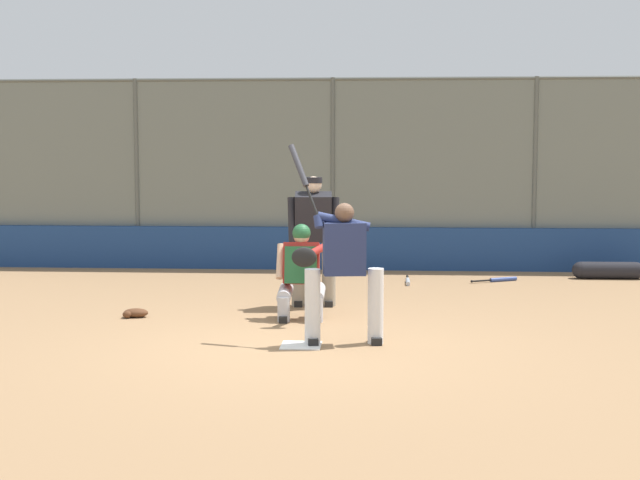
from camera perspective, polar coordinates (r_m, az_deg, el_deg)
ground_plane at (r=9.64m, az=-1.22°, el=-6.79°), size 160.00×160.00×0.00m
home_plate_marker at (r=9.64m, az=-1.22°, el=-6.76°), size 0.43×0.43×0.01m
backstop_fence at (r=15.87m, az=0.83°, el=4.57°), size 14.26×0.08×3.40m
padding_wall at (r=15.86m, az=0.80°, el=-0.54°), size 13.90×0.18×0.75m
bleachers_beyond at (r=18.46m, az=7.44°, el=0.61°), size 9.93×2.50×1.48m
batter_at_plate at (r=9.61m, az=1.49°, el=-1.76°), size 1.08×0.60×2.17m
catcher_behind_plate at (r=11.05m, az=-1.21°, el=-1.96°), size 0.63×0.73×1.19m
umpire_home at (r=11.96m, az=-0.42°, el=0.21°), size 0.72×0.46×1.76m
spare_bat_near_backstop at (r=14.30m, az=5.64°, el=-2.63°), size 0.07×0.90×0.07m
spare_bat_by_padding at (r=14.69m, az=11.44°, el=-2.50°), size 0.79×0.43×0.07m
fielding_glove_on_dirt at (r=11.52m, az=-11.76°, el=-4.60°), size 0.31×0.24×0.11m
equipment_bag_dugout_side at (r=15.45m, az=17.97°, el=-1.86°), size 1.18×0.28×0.28m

